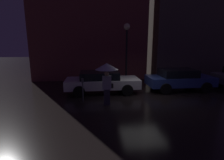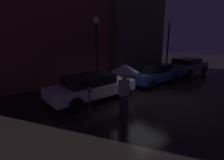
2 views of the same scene
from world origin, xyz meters
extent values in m
plane|color=black|center=(0.00, 0.00, 0.00)|extent=(60.00, 60.00, 0.00)
cube|color=brown|center=(-3.02, 6.50, 5.44)|extent=(9.53, 3.00, 10.88)
cube|color=#564C47|center=(5.89, 6.50, 5.03)|extent=(6.52, 3.00, 10.05)
cube|color=silver|center=(-2.28, 1.34, 0.62)|extent=(4.57, 1.78, 0.55)
cube|color=black|center=(-2.46, 1.34, 1.12)|extent=(2.38, 1.56, 0.45)
cylinder|color=black|center=(-0.86, 2.22, 0.34)|extent=(0.68, 0.22, 0.68)
cylinder|color=black|center=(-0.86, 0.45, 0.34)|extent=(0.68, 0.22, 0.68)
cylinder|color=black|center=(-3.69, 2.22, 0.34)|extent=(0.68, 0.22, 0.68)
cylinder|color=black|center=(-3.69, 0.45, 0.34)|extent=(0.68, 0.22, 0.68)
cube|color=navy|center=(2.83, 1.32, 0.64)|extent=(4.27, 1.79, 0.58)
cube|color=black|center=(2.66, 1.32, 1.17)|extent=(2.22, 1.57, 0.48)
cylinder|color=black|center=(4.16, 2.21, 0.35)|extent=(0.69, 0.22, 0.69)
cylinder|color=black|center=(4.16, 0.43, 0.35)|extent=(0.69, 0.22, 0.69)
cylinder|color=black|center=(1.51, 2.21, 0.35)|extent=(0.69, 0.22, 0.69)
cylinder|color=black|center=(1.51, 0.43, 0.35)|extent=(0.69, 0.22, 0.69)
cylinder|color=black|center=(6.58, 2.41, 0.33)|extent=(0.67, 0.22, 0.67)
cube|color=#383842|center=(-2.20, -0.93, 0.41)|extent=(0.31, 0.21, 0.82)
cube|color=#B2B7C6|center=(-2.20, -0.93, 1.16)|extent=(0.45, 0.22, 0.68)
sphere|color=tan|center=(-2.20, -0.93, 1.61)|extent=(0.22, 0.22, 0.22)
cylinder|color=black|center=(-2.20, -0.93, 1.42)|extent=(0.02, 0.02, 0.80)
cone|color=silver|center=(-2.20, -0.93, 1.98)|extent=(1.14, 1.14, 0.31)
cube|color=black|center=(-1.96, -0.93, 0.99)|extent=(0.16, 0.10, 0.22)
cylinder|color=#4C5154|center=(-3.43, -0.19, 0.51)|extent=(0.06, 0.06, 1.03)
cube|color=#4C5154|center=(-3.43, -0.19, 1.14)|extent=(0.12, 0.10, 0.22)
cylinder|color=black|center=(-0.31, 3.68, 2.00)|extent=(0.14, 0.14, 4.01)
sphere|color=#F9EAB7|center=(-0.31, 3.68, 4.24)|extent=(0.47, 0.47, 0.47)
camera|label=1|loc=(-2.92, -9.37, 3.14)|focal=28.00mm
camera|label=2|loc=(-7.04, -5.90, 3.16)|focal=28.00mm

